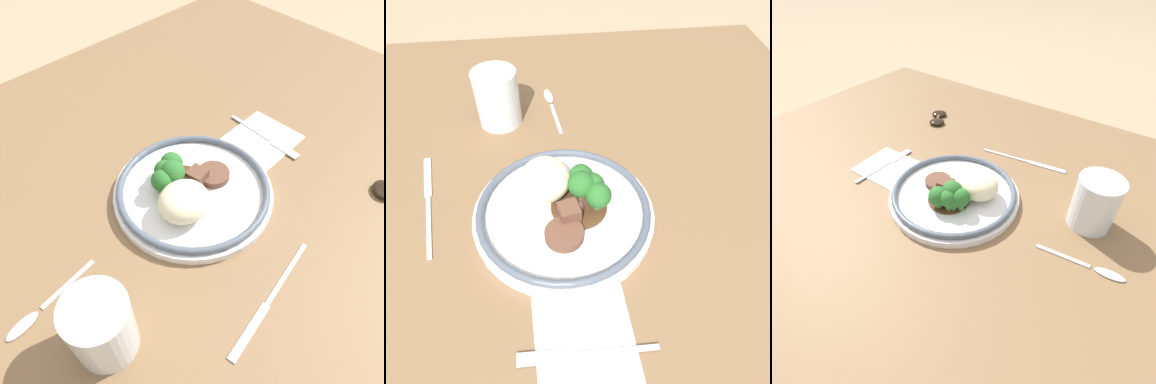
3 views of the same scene
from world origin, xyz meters
TOP-DOWN VIEW (x-y plane):
  - ground_plane at (0.00, 0.00)m, footprint 8.00×8.00m
  - dining_table at (0.00, 0.00)m, footprint 1.28×1.08m
  - napkin at (-0.16, 0.01)m, footprint 0.15×0.13m
  - plate at (0.04, 0.01)m, footprint 0.27×0.27m
  - juice_glass at (0.29, 0.12)m, footprint 0.08×0.08m
  - fork at (-0.17, 0.02)m, footprint 0.02×0.17m
  - knife at (0.10, 0.23)m, footprint 0.21×0.04m
  - spoon at (0.34, 0.02)m, footprint 0.15×0.03m
  - sunglasses at (-0.22, 0.27)m, footprint 0.09×0.10m

SIDE VIEW (x-z plane):
  - ground_plane at x=0.00m, z-range 0.00..0.00m
  - dining_table at x=0.00m, z-range 0.00..0.05m
  - napkin at x=-0.16m, z-range 0.05..0.05m
  - knife at x=0.10m, z-range 0.05..0.05m
  - spoon at x=0.34m, z-range 0.05..0.05m
  - fork at x=-0.17m, z-range 0.05..0.05m
  - sunglasses at x=-0.22m, z-range 0.05..0.06m
  - plate at x=0.04m, z-range 0.03..0.11m
  - juice_glass at x=0.29m, z-range 0.04..0.15m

